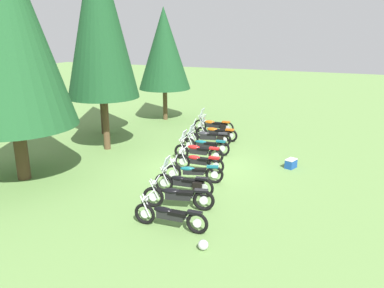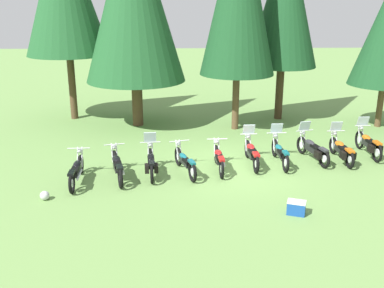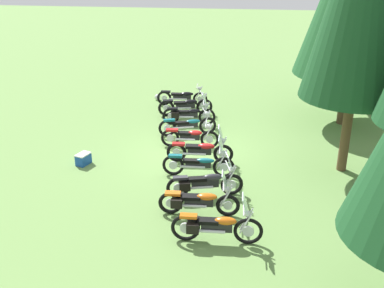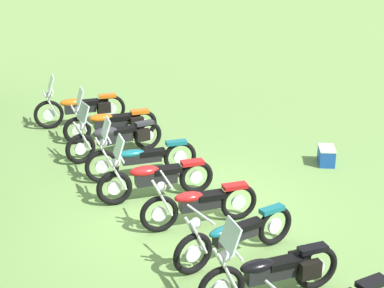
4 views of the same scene
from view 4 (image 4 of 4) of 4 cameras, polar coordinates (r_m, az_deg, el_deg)
name	(u,v)px [view 4 (image 4 of 4)]	position (r m, az deg, el deg)	size (l,w,h in m)	color
ground_plane	(182,212)	(11.48, -0.97, -6.30)	(80.00, 80.00, 0.00)	#6B934C
motorcycle_2	(272,271)	(8.99, 7.45, -11.63)	(0.73, 2.23, 1.37)	black
motorcycle_3	(235,235)	(9.88, 3.99, -8.45)	(0.94, 2.25, 1.00)	black
motorcycle_4	(199,203)	(10.81, 0.64, -5.52)	(0.74, 2.18, 1.00)	black
motorcycle_5	(154,177)	(11.78, -3.53, -3.08)	(0.63, 2.33, 1.36)	black
motorcycle_6	(140,157)	(12.72, -4.87, -1.25)	(0.75, 2.38, 1.37)	black
motorcycle_7	(116,137)	(13.88, -7.10, 0.66)	(0.92, 2.29, 1.36)	black
motorcycle_8	(112,122)	(14.88, -7.48, 2.03)	(0.70, 2.30, 1.35)	black
motorcycle_9	(81,107)	(15.99, -10.29, 3.38)	(0.63, 2.35, 1.39)	black
picnic_cooler	(326,156)	(13.76, 12.40, -1.07)	(0.60, 0.49, 0.40)	#19479E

